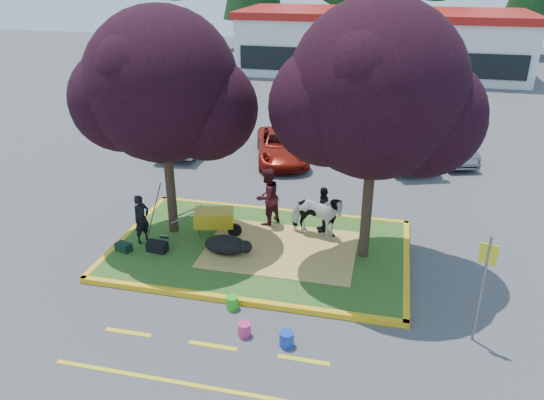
% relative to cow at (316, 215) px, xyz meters
% --- Properties ---
extents(ground, '(90.00, 90.00, 0.00)m').
position_rel_cow_xyz_m(ground, '(-1.45, -0.97, -0.85)').
color(ground, '#424244').
rests_on(ground, ground).
extents(median_island, '(8.00, 5.00, 0.15)m').
position_rel_cow_xyz_m(median_island, '(-1.45, -0.97, -0.77)').
color(median_island, '#2B561B').
rests_on(median_island, ground).
extents(curb_near, '(8.30, 0.16, 0.15)m').
position_rel_cow_xyz_m(curb_near, '(-1.45, -3.55, -0.77)').
color(curb_near, yellow).
rests_on(curb_near, ground).
extents(curb_far, '(8.30, 0.16, 0.15)m').
position_rel_cow_xyz_m(curb_far, '(-1.45, 1.61, -0.77)').
color(curb_far, yellow).
rests_on(curb_far, ground).
extents(curb_left, '(0.16, 5.30, 0.15)m').
position_rel_cow_xyz_m(curb_left, '(-5.53, -0.97, -0.77)').
color(curb_left, yellow).
rests_on(curb_left, ground).
extents(curb_right, '(0.16, 5.30, 0.15)m').
position_rel_cow_xyz_m(curb_right, '(2.63, -0.97, -0.77)').
color(curb_right, yellow).
rests_on(curb_right, ground).
extents(straw_bedding, '(4.20, 3.00, 0.01)m').
position_rel_cow_xyz_m(straw_bedding, '(-0.85, -0.97, -0.69)').
color(straw_bedding, '#DEB25B').
rests_on(straw_bedding, median_island).
extents(tree_purple_left, '(5.06, 4.20, 6.51)m').
position_rel_cow_xyz_m(tree_purple_left, '(-4.23, -0.59, 3.51)').
color(tree_purple_left, black).
rests_on(tree_purple_left, median_island).
extents(tree_purple_right, '(5.30, 4.40, 6.82)m').
position_rel_cow_xyz_m(tree_purple_right, '(1.48, -0.79, 3.71)').
color(tree_purple_right, black).
rests_on(tree_purple_right, median_island).
extents(fire_lane_stripe_a, '(1.10, 0.12, 0.01)m').
position_rel_cow_xyz_m(fire_lane_stripe_a, '(-3.45, -5.17, -0.84)').
color(fire_lane_stripe_a, yellow).
rests_on(fire_lane_stripe_a, ground).
extents(fire_lane_stripe_b, '(1.10, 0.12, 0.01)m').
position_rel_cow_xyz_m(fire_lane_stripe_b, '(-1.45, -5.17, -0.84)').
color(fire_lane_stripe_b, yellow).
rests_on(fire_lane_stripe_b, ground).
extents(fire_lane_stripe_c, '(1.10, 0.12, 0.01)m').
position_rel_cow_xyz_m(fire_lane_stripe_c, '(0.55, -5.17, -0.84)').
color(fire_lane_stripe_c, yellow).
rests_on(fire_lane_stripe_c, ground).
extents(fire_lane_long, '(6.00, 0.10, 0.01)m').
position_rel_cow_xyz_m(fire_lane_long, '(-1.45, -6.37, -0.84)').
color(fire_lane_long, yellow).
rests_on(fire_lane_long, ground).
extents(retail_building, '(20.40, 8.40, 4.40)m').
position_rel_cow_xyz_m(retail_building, '(0.55, 27.02, 1.40)').
color(retail_building, silver).
rests_on(retail_building, ground).
extents(cow, '(1.75, 1.01, 1.39)m').
position_rel_cow_xyz_m(cow, '(0.00, 0.00, 0.00)').
color(cow, silver).
rests_on(cow, median_island).
extents(calf, '(1.39, 1.10, 0.53)m').
position_rel_cow_xyz_m(calf, '(-2.29, -1.53, -0.43)').
color(calf, black).
rests_on(calf, median_island).
extents(handler, '(0.53, 0.62, 1.45)m').
position_rel_cow_xyz_m(handler, '(-4.83, -1.42, 0.03)').
color(handler, black).
rests_on(handler, median_island).
extents(visitor_a, '(1.03, 1.11, 1.81)m').
position_rel_cow_xyz_m(visitor_a, '(-1.60, 0.53, 0.21)').
color(visitor_a, '#421318').
rests_on(visitor_a, median_island).
extents(visitor_b, '(0.58, 0.91, 1.43)m').
position_rel_cow_xyz_m(visitor_b, '(0.15, 0.41, 0.02)').
color(visitor_b, black).
rests_on(visitor_b, median_island).
extents(wheelbarrow, '(2.06, 0.96, 0.78)m').
position_rel_cow_xyz_m(wheelbarrow, '(-2.95, -0.53, -0.16)').
color(wheelbarrow, black).
rests_on(wheelbarrow, median_island).
extents(gear_bag_dark, '(0.59, 0.36, 0.29)m').
position_rel_cow_xyz_m(gear_bag_dark, '(-4.20, -1.86, -0.55)').
color(gear_bag_dark, black).
rests_on(gear_bag_dark, median_island).
extents(gear_bag_green, '(0.49, 0.38, 0.23)m').
position_rel_cow_xyz_m(gear_bag_green, '(-5.15, -2.05, -0.58)').
color(gear_bag_green, black).
rests_on(gear_bag_green, median_island).
extents(sign_post, '(0.35, 0.13, 2.57)m').
position_rel_cow_xyz_m(sign_post, '(4.06, -3.67, 0.74)').
color(sign_post, slate).
rests_on(sign_post, ground).
extents(bucket_green, '(0.37, 0.37, 0.32)m').
position_rel_cow_xyz_m(bucket_green, '(-1.42, -3.77, -0.69)').
color(bucket_green, green).
rests_on(bucket_green, ground).
extents(bucket_pink, '(0.35, 0.35, 0.32)m').
position_rel_cow_xyz_m(bucket_pink, '(-0.87, -4.67, -0.69)').
color(bucket_pink, '#D8306B').
rests_on(bucket_pink, ground).
extents(bucket_blue, '(0.34, 0.34, 0.34)m').
position_rel_cow_xyz_m(bucket_blue, '(0.11, -4.79, -0.67)').
color(bucket_blue, '#173AB9').
rests_on(bucket_blue, ground).
extents(car_black, '(2.11, 4.11, 1.34)m').
position_rel_cow_xyz_m(car_black, '(-7.25, 7.29, -0.18)').
color(car_black, black).
rests_on(car_black, ground).
extents(car_silver, '(2.09, 4.90, 1.57)m').
position_rel_cow_xyz_m(car_silver, '(-6.84, 7.25, -0.06)').
color(car_silver, '#AFB3B7').
rests_on(car_silver, ground).
extents(car_red, '(3.12, 4.77, 1.22)m').
position_rel_cow_xyz_m(car_red, '(-2.45, 6.72, -0.24)').
color(car_red, maroon).
rests_on(car_red, ground).
extents(car_white, '(3.74, 5.71, 1.54)m').
position_rel_cow_xyz_m(car_white, '(2.23, 8.09, -0.08)').
color(car_white, silver).
rests_on(car_white, ground).
extents(car_grey, '(2.25, 3.80, 1.18)m').
position_rel_cow_xyz_m(car_grey, '(4.32, 8.33, -0.25)').
color(car_grey, '#53545A').
rests_on(car_grey, ground).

